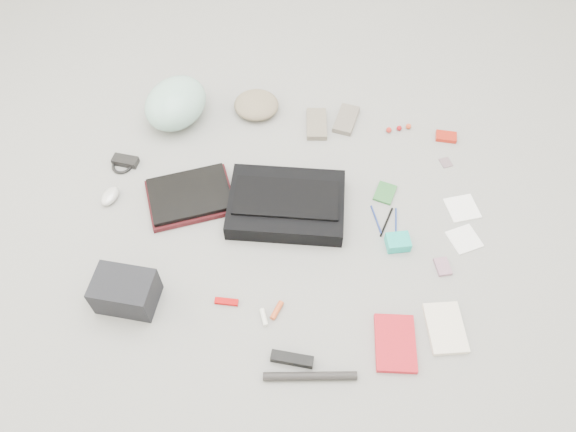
# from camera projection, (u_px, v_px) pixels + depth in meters

# --- Properties ---
(ground_plane) EXTENTS (4.00, 4.00, 0.00)m
(ground_plane) POSITION_uv_depth(u_px,v_px,m) (288.00, 223.00, 2.28)
(ground_plane) COLOR gray
(messenger_bag) EXTENTS (0.47, 0.33, 0.08)m
(messenger_bag) POSITION_uv_depth(u_px,v_px,m) (286.00, 204.00, 2.28)
(messenger_bag) COLOR black
(messenger_bag) RESTS_ON ground_plane
(bag_flap) EXTENTS (0.42, 0.19, 0.01)m
(bag_flap) POSITION_uv_depth(u_px,v_px,m) (286.00, 198.00, 2.25)
(bag_flap) COLOR black
(bag_flap) RESTS_ON messenger_bag
(laptop_sleeve) EXTENTS (0.41, 0.36, 0.02)m
(laptop_sleeve) POSITION_uv_depth(u_px,v_px,m) (190.00, 197.00, 2.34)
(laptop_sleeve) COLOR #441115
(laptop_sleeve) RESTS_ON ground_plane
(laptop) EXTENTS (0.39, 0.34, 0.02)m
(laptop) POSITION_uv_depth(u_px,v_px,m) (190.00, 194.00, 2.32)
(laptop) COLOR black
(laptop) RESTS_ON laptop_sleeve
(bike_helmet) EXTENTS (0.36, 0.39, 0.19)m
(bike_helmet) POSITION_uv_depth(u_px,v_px,m) (176.00, 103.00, 2.53)
(bike_helmet) COLOR #9BD1C1
(bike_helmet) RESTS_ON ground_plane
(beanie) EXTENTS (0.22, 0.21, 0.07)m
(beanie) POSITION_uv_depth(u_px,v_px,m) (256.00, 105.00, 2.61)
(beanie) COLOR #85755D
(beanie) RESTS_ON ground_plane
(mitten_left) EXTENTS (0.10, 0.19, 0.03)m
(mitten_left) POSITION_uv_depth(u_px,v_px,m) (317.00, 124.00, 2.57)
(mitten_left) COLOR gray
(mitten_left) RESTS_ON ground_plane
(mitten_right) EXTENTS (0.12, 0.19, 0.03)m
(mitten_right) POSITION_uv_depth(u_px,v_px,m) (346.00, 119.00, 2.59)
(mitten_right) COLOR slate
(mitten_right) RESTS_ON ground_plane
(power_brick) EXTENTS (0.12, 0.07, 0.03)m
(power_brick) POSITION_uv_depth(u_px,v_px,m) (125.00, 161.00, 2.44)
(power_brick) COLOR black
(power_brick) RESTS_ON ground_plane
(cable_coil) EXTENTS (0.11, 0.11, 0.01)m
(cable_coil) POSITION_uv_depth(u_px,v_px,m) (122.00, 166.00, 2.44)
(cable_coil) COLOR black
(cable_coil) RESTS_ON ground_plane
(mouse) EXTENTS (0.09, 0.11, 0.04)m
(mouse) POSITION_uv_depth(u_px,v_px,m) (110.00, 196.00, 2.33)
(mouse) COLOR silver
(mouse) RESTS_ON ground_plane
(camera_bag) EXTENTS (0.23, 0.17, 0.14)m
(camera_bag) POSITION_uv_depth(u_px,v_px,m) (125.00, 291.00, 2.03)
(camera_bag) COLOR black
(camera_bag) RESTS_ON ground_plane
(multitool) EXTENTS (0.09, 0.03, 0.01)m
(multitool) POSITION_uv_depth(u_px,v_px,m) (226.00, 302.00, 2.07)
(multitool) COLOR #A20202
(multitool) RESTS_ON ground_plane
(toiletry_tube_white) EXTENTS (0.04, 0.07, 0.02)m
(toiletry_tube_white) POSITION_uv_depth(u_px,v_px,m) (264.00, 317.00, 2.03)
(toiletry_tube_white) COLOR white
(toiletry_tube_white) RESTS_ON ground_plane
(toiletry_tube_orange) EXTENTS (0.05, 0.08, 0.02)m
(toiletry_tube_orange) POSITION_uv_depth(u_px,v_px,m) (277.00, 310.00, 2.05)
(toiletry_tube_orange) COLOR #C84E25
(toiletry_tube_orange) RESTS_ON ground_plane
(u_lock) EXTENTS (0.15, 0.05, 0.03)m
(u_lock) POSITION_uv_depth(u_px,v_px,m) (292.00, 359.00, 1.94)
(u_lock) COLOR black
(u_lock) RESTS_ON ground_plane
(bike_pump) EXTENTS (0.32, 0.06, 0.03)m
(bike_pump) POSITION_uv_depth(u_px,v_px,m) (310.00, 376.00, 1.91)
(bike_pump) COLOR black
(bike_pump) RESTS_ON ground_plane
(book_red) EXTENTS (0.15, 0.22, 0.02)m
(book_red) POSITION_uv_depth(u_px,v_px,m) (395.00, 343.00, 1.98)
(book_red) COLOR red
(book_red) RESTS_ON ground_plane
(book_white) EXTENTS (0.16, 0.21, 0.02)m
(book_white) POSITION_uv_depth(u_px,v_px,m) (445.00, 328.00, 2.01)
(book_white) COLOR silver
(book_white) RESTS_ON ground_plane
(notepad) EXTENTS (0.10, 0.12, 0.01)m
(notepad) POSITION_uv_depth(u_px,v_px,m) (385.00, 193.00, 2.36)
(notepad) COLOR #2B6730
(notepad) RESTS_ON ground_plane
(pen_blue) EXTENTS (0.05, 0.14, 0.01)m
(pen_blue) POSITION_uv_depth(u_px,v_px,m) (376.00, 220.00, 2.28)
(pen_blue) COLOR navy
(pen_blue) RESTS_ON ground_plane
(pen_black) EXTENTS (0.06, 0.14, 0.01)m
(pen_black) POSITION_uv_depth(u_px,v_px,m) (386.00, 222.00, 2.28)
(pen_black) COLOR black
(pen_black) RESTS_ON ground_plane
(pen_navy) EXTENTS (0.01, 0.13, 0.01)m
(pen_navy) POSITION_uv_depth(u_px,v_px,m) (396.00, 221.00, 2.28)
(pen_navy) COLOR navy
(pen_navy) RESTS_ON ground_plane
(accordion_wallet) EXTENTS (0.10, 0.09, 0.05)m
(accordion_wallet) POSITION_uv_depth(u_px,v_px,m) (398.00, 242.00, 2.20)
(accordion_wallet) COLOR #1ABDAC
(accordion_wallet) RESTS_ON ground_plane
(card_deck) EXTENTS (0.07, 0.09, 0.01)m
(card_deck) POSITION_uv_depth(u_px,v_px,m) (443.00, 267.00, 2.16)
(card_deck) COLOR #A07088
(card_deck) RESTS_ON ground_plane
(napkin_top) EXTENTS (0.15, 0.15, 0.01)m
(napkin_top) POSITION_uv_depth(u_px,v_px,m) (462.00, 208.00, 2.32)
(napkin_top) COLOR white
(napkin_top) RESTS_ON ground_plane
(napkin_bottom) EXTENTS (0.15, 0.15, 0.01)m
(napkin_bottom) POSITION_uv_depth(u_px,v_px,m) (464.00, 239.00, 2.23)
(napkin_bottom) COLOR white
(napkin_bottom) RESTS_ON ground_plane
(lollipop_a) EXTENTS (0.03, 0.03, 0.03)m
(lollipop_a) POSITION_uv_depth(u_px,v_px,m) (389.00, 130.00, 2.55)
(lollipop_a) COLOR #B3231B
(lollipop_a) RESTS_ON ground_plane
(lollipop_b) EXTENTS (0.03, 0.03, 0.02)m
(lollipop_b) POSITION_uv_depth(u_px,v_px,m) (399.00, 128.00, 2.56)
(lollipop_b) COLOR maroon
(lollipop_b) RESTS_ON ground_plane
(lollipop_c) EXTENTS (0.03, 0.03, 0.03)m
(lollipop_c) POSITION_uv_depth(u_px,v_px,m) (408.00, 126.00, 2.56)
(lollipop_c) COLOR #BD3C1F
(lollipop_c) RESTS_ON ground_plane
(altoids_tin) EXTENTS (0.10, 0.07, 0.02)m
(altoids_tin) POSITION_uv_depth(u_px,v_px,m) (446.00, 137.00, 2.53)
(altoids_tin) COLOR #AE2113
(altoids_tin) RESTS_ON ground_plane
(stamp_sheet) EXTENTS (0.06, 0.07, 0.00)m
(stamp_sheet) POSITION_uv_depth(u_px,v_px,m) (446.00, 162.00, 2.46)
(stamp_sheet) COLOR slate
(stamp_sheet) RESTS_ON ground_plane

